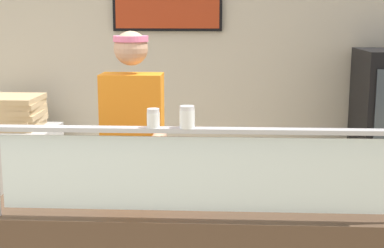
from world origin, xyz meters
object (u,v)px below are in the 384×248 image
(worker_figure, at_px, (134,152))
(pizza_box_stack, at_px, (12,112))
(parmesan_shaker, at_px, (153,119))
(pizza_tray, at_px, (141,187))
(pepper_flake_shaker, at_px, (187,118))
(pizza_server, at_px, (140,184))

(worker_figure, height_order, pizza_box_stack, worker_figure)
(parmesan_shaker, xyz_separation_m, pizza_box_stack, (-1.47, 2.18, -0.36))
(pizza_tray, relative_size, worker_figure, 0.24)
(pizza_tray, bearing_deg, pizza_box_stack, 127.26)
(parmesan_shaker, distance_m, pepper_flake_shaker, 0.15)
(worker_figure, distance_m, pizza_box_stack, 1.69)
(pepper_flake_shaker, distance_m, pizza_box_stack, 2.74)
(pizza_server, height_order, parmesan_shaker, parmesan_shaker)
(parmesan_shaker, height_order, pizza_box_stack, parmesan_shaker)
(pepper_flake_shaker, bearing_deg, pizza_server, 124.81)
(pepper_flake_shaker, height_order, pizza_box_stack, pepper_flake_shaker)
(pizza_tray, xyz_separation_m, pizza_box_stack, (-1.35, 1.78, 0.08))
(parmesan_shaker, bearing_deg, worker_figure, 104.04)
(parmesan_shaker, relative_size, pizza_box_stack, 0.17)
(pizza_server, xyz_separation_m, worker_figure, (-0.13, 0.62, 0.02))
(pepper_flake_shaker, height_order, worker_figure, worker_figure)
(worker_figure, bearing_deg, pepper_flake_shaker, -68.35)
(worker_figure, xyz_separation_m, pizza_box_stack, (-1.22, 1.18, 0.04))
(parmesan_shaker, xyz_separation_m, pepper_flake_shaker, (0.15, -0.00, 0.01))
(pizza_server, bearing_deg, pepper_flake_shaker, -40.82)
(pizza_server, distance_m, parmesan_shaker, 0.58)
(parmesan_shaker, distance_m, pizza_box_stack, 2.66)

